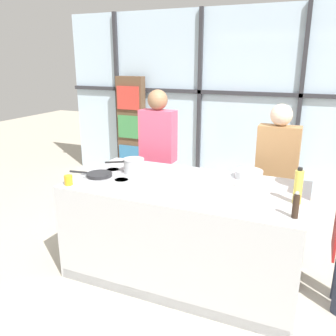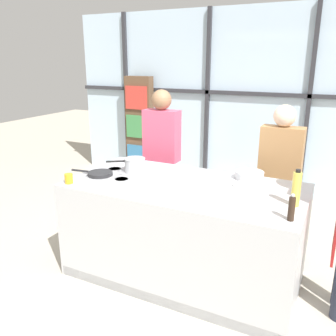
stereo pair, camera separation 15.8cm
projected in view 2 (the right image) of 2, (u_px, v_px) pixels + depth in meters
ground_plane at (183, 273)px, 3.54m from camera, size 18.00×18.00×0.00m
back_window_wall at (255, 103)px, 5.43m from camera, size 6.40×0.10×2.80m
bookshelf at (139, 128)px, 6.25m from camera, size 0.49×0.19×1.77m
demo_island at (184, 230)px, 3.40m from camera, size 2.15×1.09×0.94m
spectator_far_left at (162, 151)px, 4.32m from camera, size 0.43×0.24×1.71m
spectator_center_left at (279, 171)px, 3.75m from camera, size 0.43×0.22×1.61m
frying_pan at (99, 173)px, 3.52m from camera, size 0.45×0.25×0.04m
saucepan at (135, 165)px, 3.61m from camera, size 0.35×0.27×0.14m
white_plate at (245, 186)px, 3.22m from camera, size 0.23×0.23×0.01m
mixing_bowl at (250, 175)px, 3.40m from camera, size 0.27×0.27×0.08m
oil_bottle at (296, 189)px, 2.75m from camera, size 0.07×0.07×0.30m
pepper_grinder at (292, 208)px, 2.51m from camera, size 0.05×0.05×0.20m
juice_glass_near at (69, 179)px, 3.28m from camera, size 0.08×0.08×0.09m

